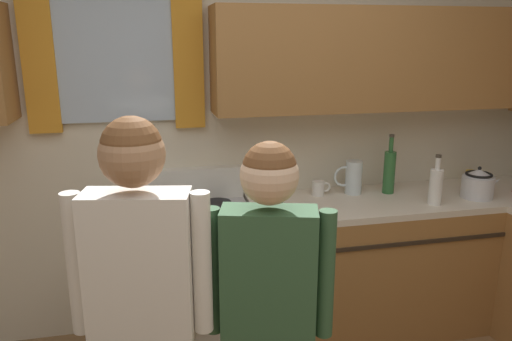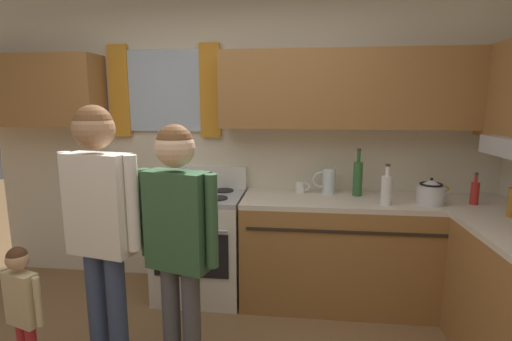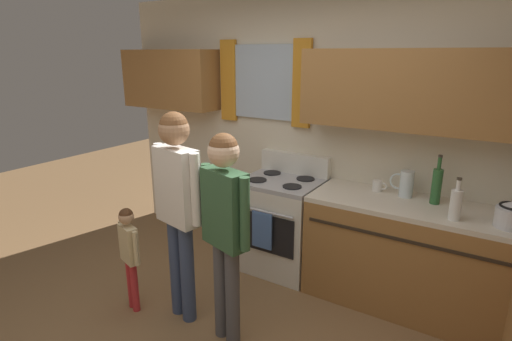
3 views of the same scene
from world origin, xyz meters
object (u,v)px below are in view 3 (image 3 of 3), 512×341
object	(u,v)px
bottle_wine_green	(437,185)
adult_in_plaid	(225,216)
water_pitcher	(406,184)
adult_holding_child	(178,194)
small_child	(129,247)
stove_oven	(281,222)
stovetop_kettle	(512,214)
bottle_milk_white	(456,204)
mug_ceramic_white	(378,186)

from	to	relation	value
bottle_wine_green	adult_in_plaid	distance (m)	1.69
bottle_wine_green	water_pitcher	bearing A→B (deg)	170.58
water_pitcher	adult_holding_child	xyz separation A→B (m)	(-1.35, -1.25, 0.03)
adult_in_plaid	small_child	size ratio (longest dim) A/B	1.75
stove_oven	adult_in_plaid	size ratio (longest dim) A/B	0.71
bottle_wine_green	stovetop_kettle	world-z (taller)	bottle_wine_green
bottle_milk_white	bottle_wine_green	distance (m)	0.32
adult_holding_child	mug_ceramic_white	bearing A→B (deg)	48.27
mug_ceramic_white	small_child	size ratio (longest dim) A/B	0.14
stove_oven	mug_ceramic_white	xyz separation A→B (m)	(0.85, 0.15, 0.48)
mug_ceramic_white	bottle_wine_green	bearing A→B (deg)	-6.30
bottle_wine_green	water_pitcher	xyz separation A→B (m)	(-0.24, 0.04, -0.04)
stove_oven	water_pitcher	xyz separation A→B (m)	(1.08, 0.14, 0.54)
bottle_wine_green	adult_in_plaid	world-z (taller)	adult_in_plaid
bottle_wine_green	small_child	world-z (taller)	bottle_wine_green
bottle_milk_white	small_child	xyz separation A→B (m)	(-2.18, -1.09, -0.46)
adult_holding_child	stove_oven	bearing A→B (deg)	76.13
stovetop_kettle	adult_holding_child	world-z (taller)	adult_holding_child
small_child	bottle_milk_white	bearing A→B (deg)	26.64
stove_oven	bottle_wine_green	world-z (taller)	bottle_wine_green
stovetop_kettle	small_child	bearing A→B (deg)	-155.47
stovetop_kettle	water_pitcher	world-z (taller)	water_pitcher
water_pitcher	small_child	world-z (taller)	water_pitcher
stovetop_kettle	mug_ceramic_white	bearing A→B (deg)	164.77
bottle_wine_green	stovetop_kettle	size ratio (longest dim) A/B	1.44
stove_oven	adult_holding_child	bearing A→B (deg)	-103.87
bottle_milk_white	mug_ceramic_white	size ratio (longest dim) A/B	2.49
stove_oven	bottle_milk_white	bearing A→B (deg)	-6.51
adult_holding_child	small_child	world-z (taller)	adult_holding_child
water_pitcher	small_child	bearing A→B (deg)	-141.49
bottle_wine_green	adult_in_plaid	xyz separation A→B (m)	(-1.13, -1.25, -0.07)
bottle_milk_white	mug_ceramic_white	xyz separation A→B (m)	(-0.64, 0.32, -0.07)
bottle_wine_green	adult_holding_child	xyz separation A→B (m)	(-1.59, -1.21, -0.01)
small_child	stovetop_kettle	bearing A→B (deg)	24.53
stovetop_kettle	adult_in_plaid	distance (m)	1.94
mug_ceramic_white	adult_holding_child	size ratio (longest dim) A/B	0.08
mug_ceramic_white	adult_holding_child	world-z (taller)	adult_holding_child
adult_holding_child	adult_in_plaid	size ratio (longest dim) A/B	1.06
adult_holding_child	stovetop_kettle	bearing A→B (deg)	25.28
stovetop_kettle	water_pitcher	distance (m)	0.80
bottle_wine_green	mug_ceramic_white	xyz separation A→B (m)	(-0.47, 0.05, -0.10)
bottle_milk_white	stovetop_kettle	bearing A→B (deg)	9.42
adult_holding_child	small_child	distance (m)	0.65
mug_ceramic_white	small_child	world-z (taller)	mug_ceramic_white
small_child	bottle_wine_green	bearing A→B (deg)	34.25
bottle_wine_green	adult_holding_child	distance (m)	2.00
bottle_wine_green	adult_holding_child	bearing A→B (deg)	-142.77
bottle_milk_white	adult_holding_child	size ratio (longest dim) A/B	0.19
bottle_milk_white	adult_in_plaid	bearing A→B (deg)	-143.16
bottle_milk_white	mug_ceramic_white	world-z (taller)	bottle_milk_white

